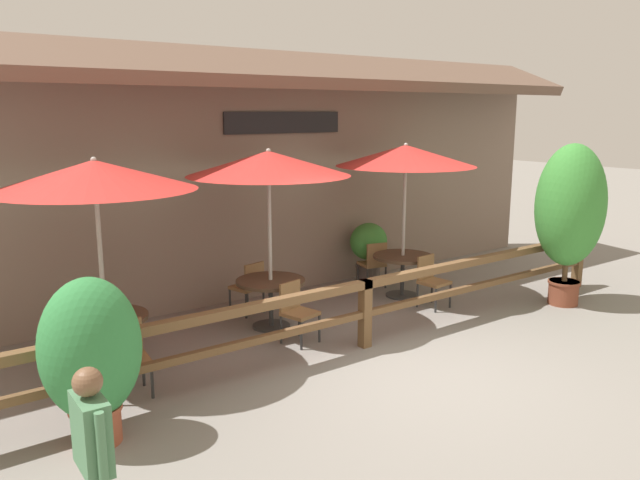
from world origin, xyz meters
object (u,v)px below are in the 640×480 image
Objects in this scene: chair_near_wallside at (86,321)px; patio_umbrella_middle at (269,164)px; chair_near_streetside at (128,354)px; chair_far_wallside at (374,262)px; potted_plant_corner_fern at (369,248)px; dining_table_middle at (271,289)px; potted_plant_entrance_palm at (570,209)px; potted_plant_tall_tropical at (91,354)px; pedestrian at (92,441)px; dining_table_near at (106,328)px; chair_middle_streetside at (297,309)px; chair_far_streetside at (431,279)px; patio_umbrella_near at (95,175)px; chair_middle_wallside at (249,285)px; dining_table_far at (403,263)px; patio_umbrella_far at (406,156)px.

patio_umbrella_middle is at bearing 169.06° from chair_near_wallside.
chair_far_wallside is at bearing 24.35° from chair_near_streetside.
dining_table_middle is at bearing -159.49° from potted_plant_corner_fern.
potted_plant_entrance_palm is at bearing -22.84° from patio_umbrella_middle.
pedestrian is at bearing -106.03° from potted_plant_tall_tropical.
chair_near_wallside reaches higher than dining_table_near.
chair_far_streetside is at bearing -13.05° from chair_middle_streetside.
patio_umbrella_near is 3.13× the size of chair_far_streetside.
dining_table_middle is (2.51, 0.97, 0.12)m from chair_near_streetside.
patio_umbrella_middle is 2.11m from chair_middle_streetside.
potted_plant_tall_tropical reaches higher than dining_table_middle.
dining_table_near is 0.62× the size of potted_plant_tall_tropical.
dining_table_middle is 3.01m from potted_plant_corner_fern.
patio_umbrella_middle is 3.13× the size of chair_middle_wallside.
chair_far_streetside is (2.67, -0.71, -0.12)m from dining_table_middle.
potted_plant_corner_fern is (2.85, 1.79, 0.20)m from chair_middle_streetside.
dining_table_middle is at bearing 72.51° from chair_middle_wallside.
pedestrian is (-3.64, -3.56, -1.49)m from patio_umbrella_middle.
dining_table_far is (2.74, 0.75, 0.12)m from chair_middle_streetside.
chair_near_streetside and chair_middle_streetside have the same top height.
dining_table_middle is at bearing 30.33° from potted_plant_tall_tropical.
potted_plant_corner_fern is (5.37, 0.58, 0.20)m from chair_near_wallside.
chair_middle_wallside is (2.56, 1.70, 0.00)m from chair_near_streetside.
patio_umbrella_near is 5.56m from dining_table_far.
chair_far_streetside is at bearing 166.83° from chair_near_wallside.
pedestrian is at bearing -135.60° from dining_table_middle.
potted_plant_tall_tropical is at bearing 25.48° from chair_middle_wallside.
chair_far_wallside is 0.75× the size of potted_plant_corner_fern.
dining_table_near is 0.90× the size of potted_plant_corner_fern.
patio_umbrella_middle is at bearing 28.72° from chair_far_wallside.
chair_near_streetside is 5.66m from patio_umbrella_far.
potted_plant_tall_tropical is at bearing 75.28° from chair_near_wallside.
dining_table_middle is 1.21× the size of chair_far_wallside.
dining_table_far is 1.21× the size of chair_far_streetside.
chair_near_streetside and chair_far_streetside have the same top height.
potted_plant_entrance_palm reaches higher than potted_plant_corner_fern.
potted_plant_tall_tropical reaches higher than chair_middle_streetside.
patio_umbrella_near is 2.59× the size of dining_table_far.
dining_table_near is 7.37m from potted_plant_entrance_palm.
chair_near_streetside is 0.32× the size of patio_umbrella_middle.
patio_umbrella_near is 5.24m from patio_umbrella_far.
dining_table_near is at bearing -174.40° from dining_table_middle.
chair_far_streetside is 1.00× the size of chair_far_wallside.
patio_umbrella_near is at bearing -177.16° from patio_umbrella_far.
pedestrian is at bearing -108.60° from dining_table_near.
dining_table_middle is 5.07m from potted_plant_entrance_palm.
patio_umbrella_far is at bearing -95.85° from potted_plant_corner_fern.
potted_plant_corner_fern is at bearing 120.61° from potted_plant_entrance_palm.
dining_table_middle is at bearing 135.59° from pedestrian.
chair_far_wallside is at bearing -177.61° from chair_near_wallside.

